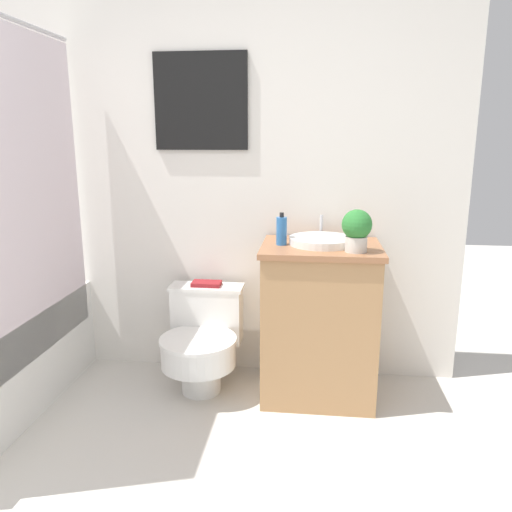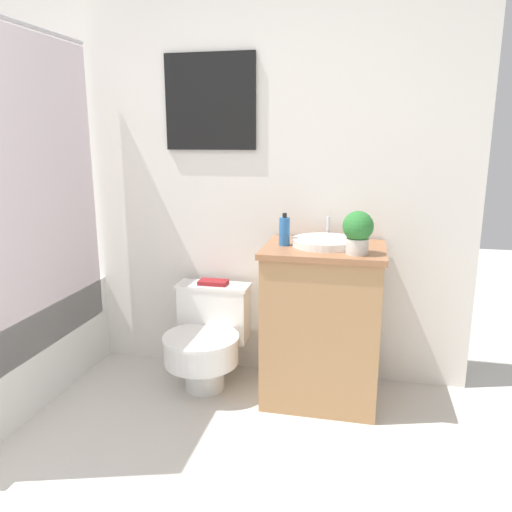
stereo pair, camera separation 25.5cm
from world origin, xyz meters
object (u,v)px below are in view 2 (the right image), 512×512
at_px(soap_bottle, 284,231).
at_px(book_on_tank, 213,282).
at_px(toilet, 207,338).
at_px(potted_plant, 358,231).
at_px(sink, 325,242).

xyz_separation_m(soap_bottle, book_on_tank, (-0.45, 0.15, -0.36)).
xyz_separation_m(toilet, potted_plant, (0.84, -0.13, 0.69)).
distance_m(sink, potted_plant, 0.25).
relative_size(toilet, soap_bottle, 3.31).
height_order(potted_plant, book_on_tank, potted_plant).
bearing_deg(potted_plant, toilet, 170.93).
bearing_deg(sink, soap_bottle, -170.96).
bearing_deg(soap_bottle, toilet, 178.99).
bearing_deg(sink, potted_plant, -43.04).
xyz_separation_m(soap_bottle, potted_plant, (0.39, -0.13, 0.04)).
xyz_separation_m(toilet, book_on_tank, (0.00, 0.14, 0.30)).
height_order(toilet, soap_bottle, soap_bottle).
bearing_deg(book_on_tank, soap_bottle, -18.68).
relative_size(potted_plant, book_on_tank, 1.27).
height_order(toilet, book_on_tank, book_on_tank).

